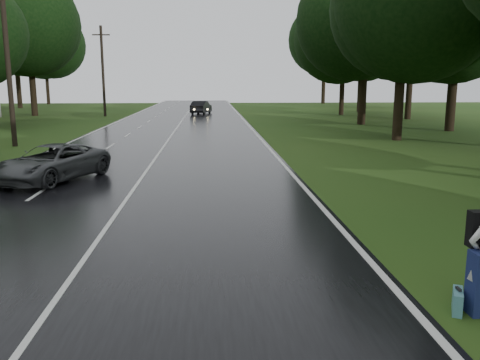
% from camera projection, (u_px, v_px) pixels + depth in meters
% --- Properties ---
extents(ground, '(160.00, 160.00, 0.00)m').
position_uv_depth(ground, '(64.00, 290.00, 8.85)').
color(ground, '#294614').
rests_on(ground, ground).
extents(road, '(12.00, 140.00, 0.04)m').
position_uv_depth(road, '(164.00, 146.00, 28.44)').
color(road, black).
rests_on(road, ground).
extents(lane_center, '(0.12, 140.00, 0.01)m').
position_uv_depth(lane_center, '(164.00, 146.00, 28.43)').
color(lane_center, silver).
rests_on(lane_center, road).
extents(grey_car, '(3.87, 5.18, 1.31)m').
position_uv_depth(grey_car, '(52.00, 163.00, 18.37)').
color(grey_car, '#46484A').
rests_on(grey_car, road).
extents(far_car, '(2.47, 4.63, 1.45)m').
position_uv_depth(far_car, '(201.00, 107.00, 56.70)').
color(far_car, black).
rests_on(far_car, road).
extents(suitcase, '(0.34, 0.52, 0.36)m').
position_uv_depth(suitcase, '(457.00, 301.00, 7.99)').
color(suitcase, teal).
rests_on(suitcase, ground).
extents(utility_pole_mid, '(1.80, 0.28, 9.31)m').
position_uv_depth(utility_pole_mid, '(15.00, 146.00, 28.60)').
color(utility_pole_mid, black).
rests_on(utility_pole_mid, ground).
extents(utility_pole_far, '(1.80, 0.28, 9.28)m').
position_uv_depth(utility_pole_far, '(105.00, 116.00, 53.34)').
color(utility_pole_far, black).
rests_on(utility_pole_far, ground).
extents(tree_left_f, '(10.53, 10.53, 16.46)m').
position_uv_depth(tree_left_f, '(35.00, 116.00, 54.30)').
color(tree_left_f, black).
rests_on(tree_left_f, ground).
extents(tree_right_d, '(9.05, 9.05, 14.14)m').
position_uv_depth(tree_right_d, '(396.00, 140.00, 31.58)').
color(tree_right_d, black).
rests_on(tree_right_d, ground).
extents(tree_right_e, '(9.38, 9.38, 14.66)m').
position_uv_depth(tree_right_e, '(361.00, 124.00, 43.25)').
color(tree_right_e, black).
rests_on(tree_right_e, ground).
extents(tree_right_f, '(8.72, 8.72, 13.63)m').
position_uv_depth(tree_right_f, '(341.00, 115.00, 55.74)').
color(tree_right_f, black).
rests_on(tree_right_f, ground).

